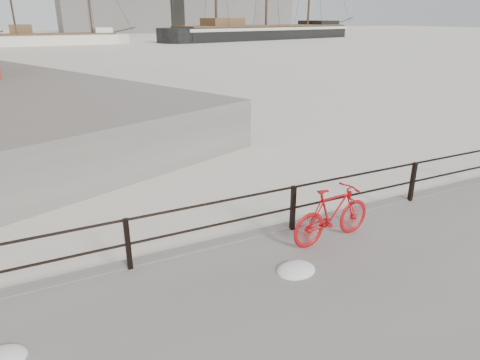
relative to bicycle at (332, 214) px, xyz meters
name	(u,v)px	position (x,y,z in m)	size (l,w,h in m)	color
ground	(403,211)	(3.05, 0.91, -0.94)	(400.00, 400.00, 0.00)	white
guardrail	(412,182)	(3.05, 0.76, -0.09)	(28.00, 0.10, 1.00)	black
bicycle	(332,214)	(0.00, 0.00, 0.00)	(1.95, 0.29, 1.17)	red
barque_black	(266,39)	(45.58, 83.07, -0.94)	(61.28, 20.06, 34.59)	black
schooner_mid	(58,45)	(1.18, 81.35, -0.94)	(28.01, 11.85, 20.23)	white
industrial_west	(112,2)	(23.05, 140.91, 8.06)	(32.00, 18.00, 18.00)	gray
industrial_east	(259,11)	(81.05, 150.91, 6.06)	(20.00, 16.00, 14.00)	gray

